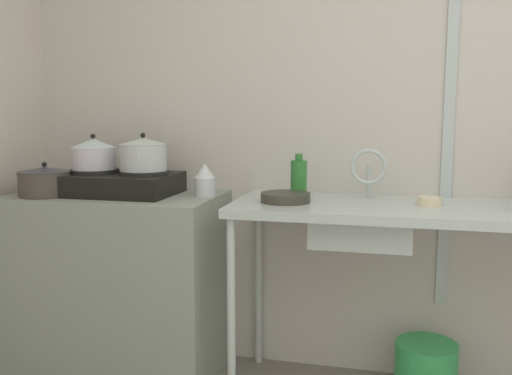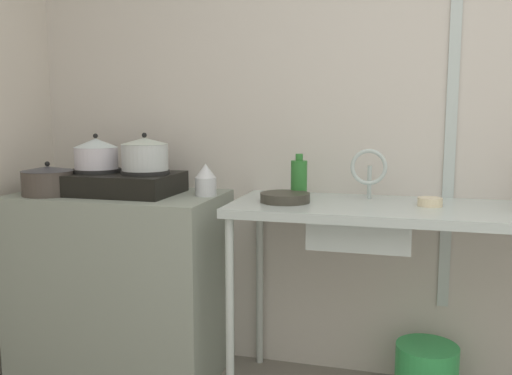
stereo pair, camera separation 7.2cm
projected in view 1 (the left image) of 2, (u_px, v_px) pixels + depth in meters
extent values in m
cube|color=beige|center=(470.00, 118.00, 2.55)|extent=(5.23, 0.10, 2.55)
cube|color=#B2BFBD|center=(450.00, 90.00, 2.50)|extent=(0.05, 0.01, 2.04)
cube|color=gray|center=(119.00, 284.00, 2.73)|extent=(1.01, 0.57, 0.90)
cube|color=#B2BFBD|center=(421.00, 210.00, 2.34)|extent=(1.63, 0.57, 0.04)
cylinder|color=#B7C3C0|center=(231.00, 317.00, 2.34)|extent=(0.04, 0.04, 0.86)
cylinder|color=#B4BBB6|center=(258.00, 282.00, 2.82)|extent=(0.04, 0.04, 0.86)
cube|color=black|center=(119.00, 184.00, 2.66)|extent=(0.55, 0.39, 0.10)
cylinder|color=black|center=(94.00, 171.00, 2.68)|extent=(0.23, 0.23, 0.02)
cylinder|color=black|center=(144.00, 172.00, 2.62)|extent=(0.23, 0.23, 0.02)
cylinder|color=silver|center=(94.00, 158.00, 2.67)|extent=(0.21, 0.21, 0.11)
cone|color=silver|center=(93.00, 143.00, 2.66)|extent=(0.21, 0.21, 0.04)
sphere|color=black|center=(93.00, 136.00, 2.66)|extent=(0.02, 0.02, 0.02)
cylinder|color=silver|center=(143.00, 157.00, 2.61)|extent=(0.22, 0.22, 0.13)
cone|color=silver|center=(143.00, 141.00, 2.60)|extent=(0.23, 0.23, 0.03)
sphere|color=black|center=(143.00, 135.00, 2.60)|extent=(0.02, 0.02, 0.02)
cylinder|color=#443C36|center=(45.00, 184.00, 2.60)|extent=(0.24, 0.24, 0.12)
cone|color=#383841|center=(44.00, 169.00, 2.60)|extent=(0.25, 0.25, 0.02)
sphere|color=black|center=(44.00, 164.00, 2.59)|extent=(0.02, 0.02, 0.02)
cylinder|color=silver|center=(205.00, 187.00, 2.60)|extent=(0.10, 0.10, 0.09)
cone|color=silver|center=(205.00, 171.00, 2.59)|extent=(0.10, 0.10, 0.07)
cube|color=#B2BFBD|center=(361.00, 224.00, 2.37)|extent=(0.42, 0.34, 0.17)
cylinder|color=#B2BFBD|center=(368.00, 182.00, 2.54)|extent=(0.02, 0.02, 0.15)
torus|color=#B2BFBD|center=(368.00, 167.00, 2.46)|extent=(0.16, 0.02, 0.16)
cylinder|color=#39362D|center=(285.00, 197.00, 2.43)|extent=(0.22, 0.22, 0.04)
cylinder|color=beige|center=(430.00, 201.00, 2.35)|extent=(0.10, 0.10, 0.04)
cylinder|color=#2C732E|center=(299.00, 180.00, 2.53)|extent=(0.08, 0.08, 0.18)
cylinder|color=#2C732E|center=(299.00, 157.00, 2.51)|extent=(0.03, 0.03, 0.03)
cylinder|color=green|center=(426.00, 371.00, 2.49)|extent=(0.28, 0.28, 0.27)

